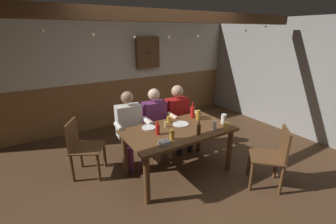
% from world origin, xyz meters
% --- Properties ---
extents(ground_plane, '(7.04, 7.04, 0.00)m').
position_xyz_m(ground_plane, '(0.00, 0.00, 0.00)').
color(ground_plane, '#4C331E').
extents(back_wall_upper, '(5.87, 0.12, 1.32)m').
position_xyz_m(back_wall_upper, '(0.00, 2.62, 1.71)').
color(back_wall_upper, beige).
extents(back_wall_wainscot, '(5.87, 0.12, 1.05)m').
position_xyz_m(back_wall_wainscot, '(0.00, 2.62, 0.53)').
color(back_wall_wainscot, brown).
rests_on(back_wall_wainscot, ground_plane).
extents(side_wall_concrete, '(0.12, 5.12, 2.37)m').
position_xyz_m(side_wall_concrete, '(2.99, 0.00, 1.19)').
color(side_wall_concrete, gray).
rests_on(side_wall_concrete, ground_plane).
extents(ceiling_beam, '(5.28, 0.14, 0.16)m').
position_xyz_m(ceiling_beam, '(0.00, 0.50, 2.29)').
color(ceiling_beam, brown).
extents(dining_table, '(1.59, 0.90, 0.74)m').
position_xyz_m(dining_table, '(0.00, 0.18, 0.63)').
color(dining_table, brown).
rests_on(dining_table, ground_plane).
extents(person_0, '(0.56, 0.53, 1.21)m').
position_xyz_m(person_0, '(-0.48, 0.85, 0.66)').
color(person_0, silver).
rests_on(person_0, ground_plane).
extents(person_1, '(0.54, 0.51, 1.19)m').
position_xyz_m(person_1, '(-0.00, 0.86, 0.66)').
color(person_1, '#6B2D66').
rests_on(person_1, ground_plane).
extents(person_2, '(0.57, 0.56, 1.19)m').
position_xyz_m(person_2, '(0.47, 0.86, 0.66)').
color(person_2, '#AD1919').
rests_on(person_2, ground_plane).
extents(chair_empty_near_right, '(0.60, 0.60, 0.88)m').
position_xyz_m(chair_empty_near_right, '(-1.25, 0.89, 0.48)').
color(chair_empty_near_right, brown).
rests_on(chair_empty_near_right, ground_plane).
extents(chair_empty_near_left, '(0.62, 0.62, 0.88)m').
position_xyz_m(chair_empty_near_left, '(0.94, -0.77, 0.48)').
color(chair_empty_near_left, brown).
rests_on(chair_empty_near_left, ground_plane).
extents(table_candle, '(0.04, 0.04, 0.08)m').
position_xyz_m(table_candle, '(-0.12, 0.35, 0.78)').
color(table_candle, '#F9E08C').
rests_on(table_candle, dining_table).
extents(condiment_caddy, '(0.14, 0.10, 0.05)m').
position_xyz_m(condiment_caddy, '(-0.42, -0.13, 0.76)').
color(condiment_caddy, '#B2B7BC').
rests_on(condiment_caddy, dining_table).
extents(plate_0, '(0.25, 0.25, 0.01)m').
position_xyz_m(plate_0, '(0.13, 0.31, 0.74)').
color(plate_0, white).
rests_on(plate_0, dining_table).
extents(plate_1, '(0.21, 0.21, 0.01)m').
position_xyz_m(plate_1, '(-0.35, 0.44, 0.74)').
color(plate_1, white).
rests_on(plate_1, dining_table).
extents(bottle_0, '(0.06, 0.06, 0.21)m').
position_xyz_m(bottle_0, '(-0.35, 0.18, 0.82)').
color(bottle_0, red).
rests_on(bottle_0, dining_table).
extents(bottle_1, '(0.07, 0.07, 0.27)m').
position_xyz_m(bottle_1, '(0.46, 0.45, 0.84)').
color(bottle_1, red).
rests_on(bottle_1, dining_table).
extents(bottle_2, '(0.06, 0.06, 0.21)m').
position_xyz_m(bottle_2, '(0.13, -0.12, 0.82)').
color(bottle_2, '#593314').
rests_on(bottle_2, dining_table).
extents(pint_glass_0, '(0.07, 0.07, 0.16)m').
position_xyz_m(pint_glass_0, '(0.49, 0.34, 0.81)').
color(pint_glass_0, gold).
rests_on(pint_glass_0, dining_table).
extents(pint_glass_1, '(0.08, 0.08, 0.10)m').
position_xyz_m(pint_glass_1, '(0.61, -0.18, 0.79)').
color(pint_glass_1, '#E5C64C').
rests_on(pint_glass_1, dining_table).
extents(pint_glass_2, '(0.06, 0.06, 0.13)m').
position_xyz_m(pint_glass_2, '(-0.26, -0.06, 0.80)').
color(pint_glass_2, gold).
rests_on(pint_glass_2, dining_table).
extents(pint_glass_3, '(0.08, 0.08, 0.15)m').
position_xyz_m(pint_glass_3, '(0.73, -0.00, 0.81)').
color(pint_glass_3, white).
rests_on(pint_glass_3, dining_table).
extents(pint_glass_4, '(0.06, 0.06, 0.14)m').
position_xyz_m(pint_glass_4, '(0.43, -0.11, 0.81)').
color(pint_glass_4, white).
rests_on(pint_glass_4, dining_table).
extents(pint_glass_5, '(0.07, 0.07, 0.10)m').
position_xyz_m(pint_glass_5, '(0.01, 0.47, 0.79)').
color(pint_glass_5, gold).
rests_on(pint_glass_5, dining_table).
extents(wall_dart_cabinet, '(0.56, 0.15, 0.70)m').
position_xyz_m(wall_dart_cabinet, '(0.68, 2.49, 1.63)').
color(wall_dart_cabinet, brown).
extents(string_lights, '(4.14, 0.04, 0.20)m').
position_xyz_m(string_lights, '(-0.00, 0.45, 2.08)').
color(string_lights, '#F9EAB2').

